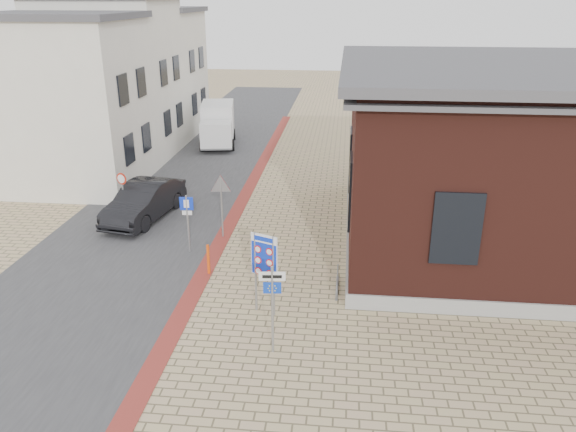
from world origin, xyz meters
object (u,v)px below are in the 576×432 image
at_px(parking_sign, 187,214).
at_px(bollard, 208,259).
at_px(box_truck, 218,124).
at_px(border_sign, 264,258).
at_px(sedan, 144,201).
at_px(essen_sign, 272,296).

xyz_separation_m(parking_sign, bollard, (1.15, -1.70, -0.96)).
bearing_deg(bollard, box_truck, 101.57).
bearing_deg(box_truck, border_sign, -83.44).
xyz_separation_m(sedan, box_truck, (0.29, 13.05, 0.54)).
bearing_deg(box_truck, parking_sign, -91.09).
xyz_separation_m(box_truck, bollard, (3.65, -17.85, -0.78)).
xyz_separation_m(box_truck, essen_sign, (6.45, -22.15, 0.38)).
height_order(sedan, bollard, sedan).
xyz_separation_m(box_truck, border_sign, (5.95, -20.15, 0.51)).
bearing_deg(border_sign, bollard, 157.58).
height_order(parking_sign, bollard, parking_sign).
xyz_separation_m(sedan, parking_sign, (2.80, -3.10, 0.72)).
bearing_deg(bollard, essen_sign, -56.93).
bearing_deg(bollard, sedan, 129.43).
relative_size(essen_sign, bollard, 2.34).
height_order(sedan, box_truck, box_truck).
distance_m(border_sign, bollard, 3.50).
bearing_deg(parking_sign, sedan, 127.27).
distance_m(essen_sign, bollard, 5.26).
relative_size(border_sign, parking_sign, 1.14).
bearing_deg(parking_sign, bollard, -60.65).
distance_m(box_truck, essen_sign, 23.08).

